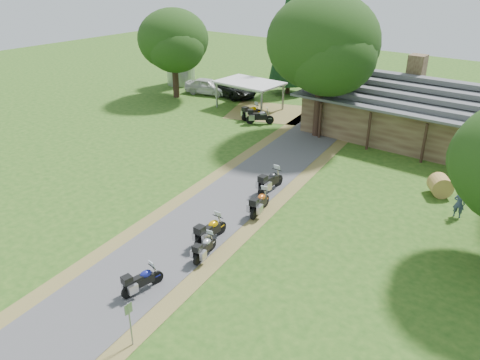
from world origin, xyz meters
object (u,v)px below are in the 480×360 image
Objects in this scene: lodge at (447,113)px; car_white_sedan at (208,84)px; car_dark_suv at (231,84)px; motorcycle_row_a at (142,279)px; carport at (250,95)px; motorcycle_carport_a at (252,111)px; hay_bale at (440,185)px; motorcycle_row_e at (271,180)px; motorcycle_carport_b at (260,116)px; motorcycle_row_c at (211,229)px; motorcycle_row_b at (205,246)px; silo at (180,56)px; motorcycle_row_d at (260,202)px.

lodge is 3.47× the size of car_white_sedan.
car_dark_suv is 31.47m from motorcycle_row_a.
motorcycle_row_a is at bearing -61.41° from carport.
car_dark_suv is at bearing -82.56° from car_white_sedan.
motorcycle_carport_a is 1.63× the size of hay_bale.
carport is 0.92× the size of car_dark_suv.
hay_bale is at bearing -55.15° from motorcycle_row_e.
lodge reaches higher than motorcycle_row_a.
car_dark_suv is at bearing 41.09° from motorcycle_row_a.
motorcycle_carport_b is at bearing 38.67° from motorcycle_row_e.
carport is 3.25m from motorcycle_carport_a.
motorcycle_row_a is 18.28m from hay_bale.
motorcycle_row_e reaches higher than motorcycle_row_a.
motorcycle_row_e reaches higher than motorcycle_row_c.
motorcycle_carport_a is at bearing -119.61° from car_dark_suv.
car_white_sedan reaches higher than hay_bale.
motorcycle_row_e reaches higher than motorcycle_carport_b.
car_dark_suv is 3.08× the size of motorcycle_row_c.
motorcycle_row_b is 0.84× the size of motorcycle_row_c.
car_white_sedan is at bearing 73.49° from motorcycle_carport_a.
motorcycle_carport_a is at bearing 19.21° from motorcycle_row_b.
motorcycle_carport_b is (10.01, -4.65, -0.31)m from car_white_sedan.
motorcycle_carport_a is 18.27m from hay_bale.
motorcycle_row_c is at bearing 18.46° from motorcycle_row_b.
hay_bale is (2.50, -8.84, -1.82)m from lodge.
silo is 12.29m from carport.
car_dark_suv is at bearing 34.91° from motorcycle_row_c.
motorcycle_row_d reaches higher than hay_bale.
lodge is at bearing 6.02° from carport.
silo reaches higher than motorcycle_carport_b.
motorcycle_row_e is at bearing -142.50° from car_white_sedan.
hay_bale is (16.19, -4.31, -0.09)m from motorcycle_carport_b.
car_white_sedan is at bearing 161.11° from hay_bale.
silo is at bearing 40.74° from motorcycle_row_d.
motorcycle_carport_a is (-15.08, -3.86, -1.75)m from lodge.
car_dark_suv is 3.69× the size of motorcycle_row_b.
silo is 5.81m from car_white_sedan.
motorcycle_row_e is at bearing -111.58° from lodge.
motorcycle_row_e is at bearing -34.74° from silo.
carport reaches higher than car_white_sedan.
carport is 3.41× the size of motorcycle_row_b.
car_white_sedan reaches higher than motorcycle_row_b.
motorcycle_row_c is (-4.91, -21.00, -1.75)m from lodge.
silo is 2.93× the size of motorcycle_row_e.
motorcycle_row_a is 3.49m from motorcycle_row_b.
silo is at bearing 50.83° from motorcycle_row_a.
silo is 30.70m from motorcycle_row_d.
motorcycle_carport_b is (-9.01, 12.60, 0.03)m from motorcycle_row_d.
motorcycle_row_a is at bearing -104.64° from motorcycle_carport_b.
motorcycle_carport_a reaches higher than motorcycle_row_b.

